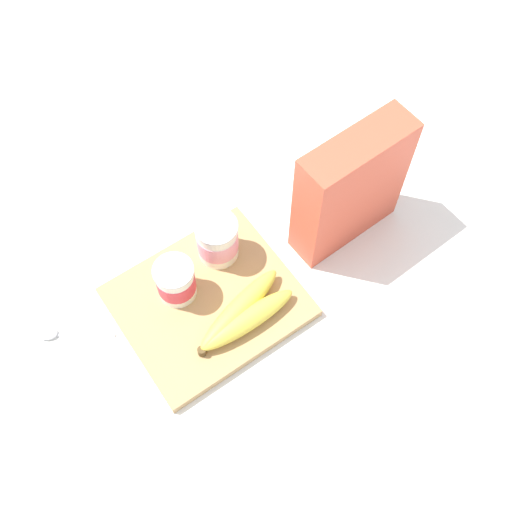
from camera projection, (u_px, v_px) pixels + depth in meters
ground_plane at (208, 304)px, 1.08m from camera, size 2.40×2.40×0.00m
cutting_board at (208, 302)px, 1.07m from camera, size 0.30×0.26×0.02m
cereal_box at (350, 189)px, 1.05m from camera, size 0.21×0.07×0.25m
yogurt_cup_front at (176, 281)px, 1.04m from camera, size 0.07×0.07×0.08m
yogurt_cup_back at (217, 239)px, 1.07m from camera, size 0.07×0.07×0.09m
banana_bunch at (243, 314)px, 1.03m from camera, size 0.19×0.08×0.04m
spoon at (63, 334)px, 1.05m from camera, size 0.12×0.09×0.01m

